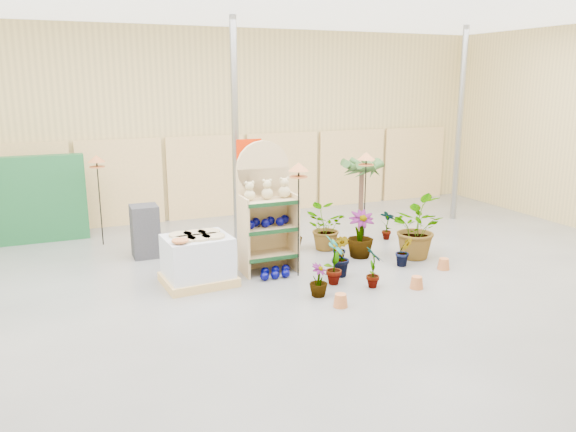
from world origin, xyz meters
name	(u,v)px	position (x,y,z in m)	size (l,w,h in m)	color
room	(285,151)	(0.00, 0.91, 2.21)	(15.20, 12.10, 4.70)	slate
display_shelf	(265,212)	(-0.03, 1.75, 1.04)	(0.96, 0.60, 2.29)	tan
teddy_bears	(268,191)	(0.00, 1.64, 1.44)	(0.84, 0.21, 0.35)	beige
gazing_balls_shelf	(268,222)	(-0.03, 1.62, 0.90)	(0.84, 0.29, 0.16)	#020354
gazing_balls_floor	(275,272)	(-0.02, 1.30, 0.07)	(0.63, 0.39, 0.15)	#020354
pallet_stack	(198,260)	(-1.32, 1.48, 0.41)	(1.21, 1.03, 0.85)	tan
charcoal_planters	(145,231)	(-1.89, 3.31, 0.50)	(0.50, 0.50, 1.00)	#2A2B30
trellis_stock	(35,200)	(-3.80, 5.20, 0.90)	(2.00, 0.30, 1.80)	#1A5C2F
offer_sign	(249,172)	(0.10, 2.98, 1.57)	(0.50, 0.08, 2.20)	gray
bird_table_front	(299,171)	(0.36, 1.19, 1.83)	(0.34, 0.34, 1.97)	black
bird_table_right	(366,160)	(2.14, 2.04, 1.82)	(0.34, 0.34, 1.96)	black
bird_table_back	(97,162)	(-2.59, 4.46, 1.72)	(0.34, 0.34, 1.85)	black
palm	(362,167)	(2.53, 2.85, 1.54)	(0.70, 0.70, 1.80)	brown
potted_plant_0	(334,260)	(0.74, 0.58, 0.42)	(0.44, 0.30, 0.84)	#2E5323
potted_plant_1	(340,258)	(1.00, 0.85, 0.34)	(0.38, 0.31, 0.69)	#2E5323
potted_plant_3	(360,234)	(1.87, 1.70, 0.45)	(0.50, 0.50, 0.89)	#2E5323
potted_plant_4	(387,225)	(3.01, 2.54, 0.32)	(0.34, 0.23, 0.64)	#2E5323
potted_plant_5	(341,249)	(1.37, 1.54, 0.27)	(0.30, 0.24, 0.54)	#2E5323
potted_plant_6	(323,228)	(1.44, 2.41, 0.45)	(0.80, 0.70, 0.89)	#2E5323
potted_plant_7	(319,280)	(0.28, 0.21, 0.26)	(0.29, 0.29, 0.52)	#2E5323
potted_plant_8	(374,267)	(1.26, 0.20, 0.35)	(0.37, 0.25, 0.70)	#2E5323
potted_plant_9	(404,251)	(2.34, 0.93, 0.28)	(0.31, 0.25, 0.56)	#2E5323
potted_plant_10	(413,227)	(2.79, 1.31, 0.58)	(1.05, 0.91, 1.17)	#2E5323
potted_plant_11	(293,234)	(0.89, 2.63, 0.32)	(0.36, 0.36, 0.64)	#2E5323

